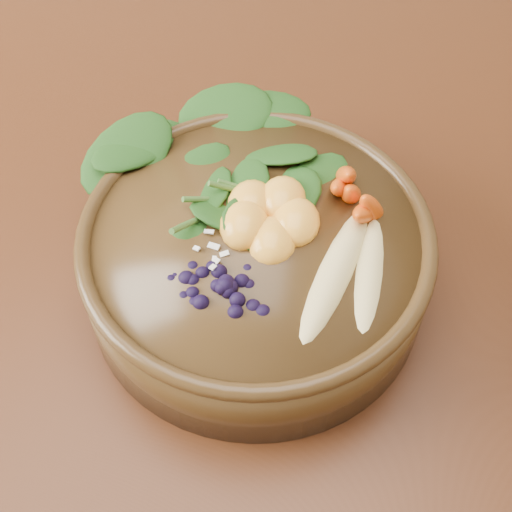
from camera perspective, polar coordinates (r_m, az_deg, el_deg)
ground at (r=1.42m, az=-10.20°, el=-16.02°), size 4.00×4.00×0.00m
dining_table at (r=0.86m, az=-16.45°, el=0.07°), size 1.60×0.90×0.75m
stoneware_bowl at (r=0.65m, az=-0.00°, el=-0.53°), size 0.40×0.40×0.08m
kale_heap at (r=0.65m, az=-0.87°, el=8.59°), size 0.26×0.24×0.05m
carrot_cluster at (r=0.62m, az=8.45°, el=7.49°), size 0.08×0.08×0.09m
banana_halves at (r=0.58m, az=7.87°, el=-0.46°), size 0.08×0.17×0.03m
mandarin_cluster at (r=0.61m, az=1.08°, el=3.93°), size 0.12×0.12×0.03m
blueberry_pile at (r=0.56m, az=-2.98°, el=-1.43°), size 0.17×0.15×0.04m
coconut_flakes at (r=0.60m, az=-0.84°, el=0.56°), size 0.12×0.11×0.01m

